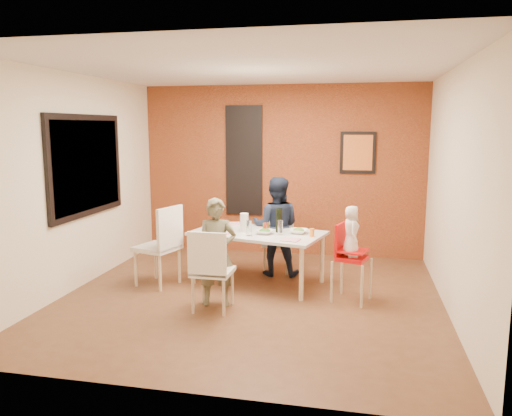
% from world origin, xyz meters
% --- Properties ---
extents(ground, '(4.50, 4.50, 0.00)m').
position_xyz_m(ground, '(0.00, 0.00, 0.00)').
color(ground, brown).
rests_on(ground, ground).
extents(ceiling, '(4.50, 4.50, 0.02)m').
position_xyz_m(ceiling, '(0.00, 0.00, 2.70)').
color(ceiling, silver).
rests_on(ceiling, wall_back).
extents(wall_back, '(4.50, 0.02, 2.70)m').
position_xyz_m(wall_back, '(0.00, 2.25, 1.35)').
color(wall_back, '#F2E6C8').
rests_on(wall_back, ground).
extents(wall_front, '(4.50, 0.02, 2.70)m').
position_xyz_m(wall_front, '(0.00, -2.25, 1.35)').
color(wall_front, '#F2E6C8').
rests_on(wall_front, ground).
extents(wall_left, '(0.02, 4.50, 2.70)m').
position_xyz_m(wall_left, '(-2.25, 0.00, 1.35)').
color(wall_left, '#F2E6C8').
rests_on(wall_left, ground).
extents(wall_right, '(0.02, 4.50, 2.70)m').
position_xyz_m(wall_right, '(2.25, 0.00, 1.35)').
color(wall_right, '#F2E6C8').
rests_on(wall_right, ground).
extents(brick_accent_wall, '(4.50, 0.02, 2.70)m').
position_xyz_m(brick_accent_wall, '(0.00, 2.23, 1.35)').
color(brick_accent_wall, maroon).
rests_on(brick_accent_wall, ground).
extents(picture_window_frame, '(0.05, 1.70, 1.30)m').
position_xyz_m(picture_window_frame, '(-2.22, 0.20, 1.55)').
color(picture_window_frame, black).
rests_on(picture_window_frame, wall_left).
extents(picture_window_pane, '(0.02, 1.55, 1.15)m').
position_xyz_m(picture_window_pane, '(-2.21, 0.20, 1.55)').
color(picture_window_pane, black).
rests_on(picture_window_pane, wall_left).
extents(glassblock_strip, '(0.55, 0.03, 1.70)m').
position_xyz_m(glassblock_strip, '(-0.60, 2.21, 1.50)').
color(glassblock_strip, silver).
rests_on(glassblock_strip, wall_back).
extents(glassblock_surround, '(0.60, 0.03, 1.76)m').
position_xyz_m(glassblock_surround, '(-0.60, 2.21, 1.50)').
color(glassblock_surround, black).
rests_on(glassblock_surround, wall_back).
extents(art_print_frame, '(0.54, 0.03, 0.64)m').
position_xyz_m(art_print_frame, '(1.20, 2.21, 1.65)').
color(art_print_frame, black).
rests_on(art_print_frame, wall_back).
extents(art_print_canvas, '(0.44, 0.01, 0.54)m').
position_xyz_m(art_print_canvas, '(1.20, 2.19, 1.65)').
color(art_print_canvas, orange).
rests_on(art_print_canvas, wall_back).
extents(dining_table, '(1.83, 1.29, 0.69)m').
position_xyz_m(dining_table, '(-0.03, 0.57, 0.63)').
color(dining_table, silver).
rests_on(dining_table, ground).
extents(chair_near, '(0.44, 0.44, 0.93)m').
position_xyz_m(chair_near, '(-0.33, -0.56, 0.52)').
color(chair_near, white).
rests_on(chair_near, ground).
extents(chair_far, '(0.40, 0.40, 0.85)m').
position_xyz_m(chair_far, '(0.13, 1.25, 0.47)').
color(chair_far, silver).
rests_on(chair_far, ground).
extents(chair_left, '(0.60, 0.60, 1.05)m').
position_xyz_m(chair_left, '(-1.21, 0.21, 0.58)').
color(chair_left, white).
rests_on(chair_left, ground).
extents(high_chair, '(0.48, 0.48, 0.92)m').
position_xyz_m(high_chair, '(1.15, 0.14, 0.56)').
color(high_chair, red).
rests_on(high_chair, ground).
extents(child_near, '(0.50, 0.37, 1.25)m').
position_xyz_m(child_near, '(-0.33, -0.32, 0.62)').
color(child_near, brown).
rests_on(child_near, ground).
extents(child_far, '(0.69, 0.55, 1.37)m').
position_xyz_m(child_far, '(0.13, 1.02, 0.68)').
color(child_far, '#151E31').
rests_on(child_far, ground).
extents(toddler, '(0.25, 0.33, 0.60)m').
position_xyz_m(toddler, '(1.17, 0.13, 0.84)').
color(toddler, silver).
rests_on(toddler, high_chair).
extents(plate_near_left, '(0.29, 0.29, 0.01)m').
position_xyz_m(plate_near_left, '(-0.50, 0.32, 0.70)').
color(plate_near_left, white).
rests_on(plate_near_left, dining_table).
extents(plate_far_mid, '(0.25, 0.25, 0.01)m').
position_xyz_m(plate_far_mid, '(0.02, 0.92, 0.70)').
color(plate_far_mid, white).
rests_on(plate_far_mid, dining_table).
extents(plate_near_right, '(0.23, 0.23, 0.01)m').
position_xyz_m(plate_near_right, '(0.46, 0.18, 0.70)').
color(plate_near_right, white).
rests_on(plate_near_right, dining_table).
extents(plate_far_left, '(0.28, 0.28, 0.01)m').
position_xyz_m(plate_far_left, '(-0.48, 1.02, 0.70)').
color(plate_far_left, white).
rests_on(plate_far_left, dining_table).
extents(salad_bowl_a, '(0.27, 0.27, 0.05)m').
position_xyz_m(salad_bowl_a, '(0.08, 0.46, 0.72)').
color(salad_bowl_a, white).
rests_on(salad_bowl_a, dining_table).
extents(salad_bowl_b, '(0.26, 0.26, 0.06)m').
position_xyz_m(salad_bowl_b, '(0.50, 0.59, 0.72)').
color(salad_bowl_b, white).
rests_on(salad_bowl_b, dining_table).
extents(wine_bottle, '(0.08, 0.08, 0.31)m').
position_xyz_m(wine_bottle, '(0.24, 0.61, 0.85)').
color(wine_bottle, black).
rests_on(wine_bottle, dining_table).
extents(wine_glass_a, '(0.07, 0.07, 0.20)m').
position_xyz_m(wine_glass_a, '(-0.09, 0.33, 0.79)').
color(wine_glass_a, white).
rests_on(wine_glass_a, dining_table).
extents(wine_glass_b, '(0.07, 0.07, 0.19)m').
position_xyz_m(wine_glass_b, '(0.28, 0.46, 0.78)').
color(wine_glass_b, white).
rests_on(wine_glass_b, dining_table).
extents(paper_towel_roll, '(0.11, 0.11, 0.24)m').
position_xyz_m(paper_towel_roll, '(-0.21, 0.54, 0.81)').
color(paper_towel_roll, silver).
rests_on(paper_towel_roll, dining_table).
extents(condiment_red, '(0.04, 0.04, 0.15)m').
position_xyz_m(condiment_red, '(0.09, 0.46, 0.76)').
color(condiment_red, red).
rests_on(condiment_red, dining_table).
extents(condiment_green, '(0.03, 0.03, 0.13)m').
position_xyz_m(condiment_green, '(0.06, 0.52, 0.75)').
color(condiment_green, '#2E7727').
rests_on(condiment_green, dining_table).
extents(condiment_brown, '(0.03, 0.03, 0.13)m').
position_xyz_m(condiment_brown, '(0.10, 0.58, 0.75)').
color(condiment_brown, brown).
rests_on(condiment_brown, dining_table).
extents(sippy_cup, '(0.06, 0.06, 0.10)m').
position_xyz_m(sippy_cup, '(0.69, 0.43, 0.74)').
color(sippy_cup, orange).
rests_on(sippy_cup, dining_table).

